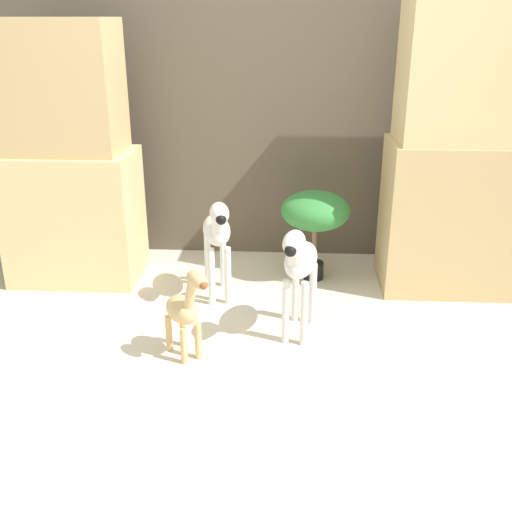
# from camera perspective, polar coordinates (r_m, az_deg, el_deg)

# --- Properties ---
(ground_plane) EXTENTS (14.00, 14.00, 0.00)m
(ground_plane) POSITION_cam_1_polar(r_m,az_deg,el_deg) (2.95, -0.97, -10.94)
(ground_plane) COLOR beige
(wall_back) EXTENTS (6.40, 0.08, 2.20)m
(wall_back) POSITION_cam_1_polar(r_m,az_deg,el_deg) (4.15, 0.70, 14.91)
(wall_back) COLOR brown
(wall_back) RESTS_ON ground_plane
(rock_pillar_left) EXTENTS (0.80, 0.51, 1.60)m
(rock_pillar_left) POSITION_cam_1_polar(r_m,az_deg,el_deg) (3.92, -17.39, 8.21)
(rock_pillar_left) COLOR #DBC184
(rock_pillar_left) RESTS_ON ground_plane
(rock_pillar_right) EXTENTS (0.80, 0.51, 1.74)m
(rock_pillar_right) POSITION_cam_1_polar(r_m,az_deg,el_deg) (3.78, 18.63, 8.98)
(rock_pillar_right) COLOR tan
(rock_pillar_right) RESTS_ON ground_plane
(zebra_right) EXTENTS (0.23, 0.50, 0.65)m
(zebra_right) POSITION_cam_1_polar(r_m,az_deg,el_deg) (3.08, 4.14, -0.71)
(zebra_right) COLOR silver
(zebra_right) RESTS_ON ground_plane
(zebra_left) EXTENTS (0.24, 0.50, 0.65)m
(zebra_left) POSITION_cam_1_polar(r_m,az_deg,el_deg) (3.52, -3.70, 2.22)
(zebra_left) COLOR silver
(zebra_left) RESTS_ON ground_plane
(giraffe_figurine) EXTENTS (0.30, 0.33, 0.51)m
(giraffe_figurine) POSITION_cam_1_polar(r_m,az_deg,el_deg) (2.96, -6.79, -4.97)
(giraffe_figurine) COLOR tan
(giraffe_figurine) RESTS_ON ground_plane
(potted_palm_front) EXTENTS (0.44, 0.44, 0.59)m
(potted_palm_front) POSITION_cam_1_polar(r_m,az_deg,el_deg) (3.80, 5.68, 4.07)
(potted_palm_front) COLOR black
(potted_palm_front) RESTS_ON ground_plane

